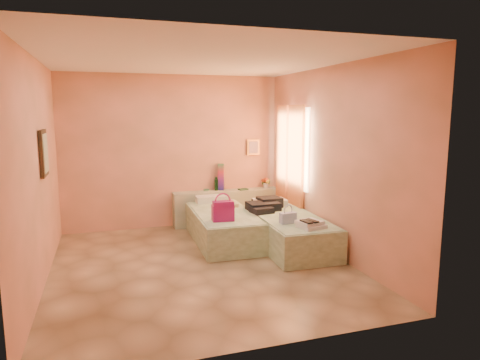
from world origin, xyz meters
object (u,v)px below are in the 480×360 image
object	(u,v)px
water_bottle	(216,184)
flower_vase	(266,182)
headboard_ledge	(227,207)
magenta_handbag	(223,211)
green_book	(243,189)
blue_handbag	(288,218)
bed_right	(288,232)
bed_left	(223,226)
towel_stack	(311,224)

from	to	relation	value
water_bottle	flower_vase	xyz separation A→B (m)	(1.00, -0.03, -0.00)
headboard_ledge	magenta_handbag	distance (m)	1.76
headboard_ledge	green_book	bearing A→B (deg)	-11.21
headboard_ledge	blue_handbag	distance (m)	2.12
bed_right	bed_left	bearing A→B (deg)	145.75
headboard_ledge	magenta_handbag	size ratio (longest dim) A/B	6.32
magenta_handbag	green_book	bearing A→B (deg)	65.81
water_bottle	flower_vase	world-z (taller)	water_bottle
blue_handbag	towel_stack	bearing A→B (deg)	-65.14
green_book	bed_right	bearing A→B (deg)	-93.77
magenta_handbag	bed_left	bearing A→B (deg)	79.06
headboard_ledge	blue_handbag	bearing A→B (deg)	-80.53
water_bottle	flower_vase	bearing A→B (deg)	-1.79
green_book	magenta_handbag	size ratio (longest dim) A/B	0.53
bed_left	blue_handbag	distance (m)	1.30
headboard_ledge	bed_right	size ratio (longest dim) A/B	1.02
bed_right	headboard_ledge	bearing A→B (deg)	108.75
towel_stack	headboard_ledge	bearing A→B (deg)	103.06
flower_vase	blue_handbag	world-z (taller)	flower_vase
water_bottle	bed_right	bearing A→B (deg)	-67.77
bed_right	flower_vase	xyz separation A→B (m)	(0.28, 1.72, 0.52)
headboard_ledge	towel_stack	size ratio (longest dim) A/B	5.86
headboard_ledge	green_book	distance (m)	0.46
headboard_ledge	flower_vase	xyz separation A→B (m)	(0.81, 0.02, 0.44)
water_bottle	magenta_handbag	distance (m)	1.73
water_bottle	towel_stack	size ratio (longest dim) A/B	0.70
bed_left	flower_vase	world-z (taller)	flower_vase
headboard_ledge	flower_vase	distance (m)	0.92
towel_stack	flower_vase	bearing A→B (deg)	84.17
bed_left	magenta_handbag	xyz separation A→B (m)	(-0.16, -0.59, 0.40)
water_bottle	magenta_handbag	bearing A→B (deg)	-101.40
green_book	towel_stack	distance (m)	2.37
green_book	towel_stack	xyz separation A→B (m)	(0.25, -2.35, -0.11)
headboard_ledge	towel_stack	bearing A→B (deg)	-76.94
bed_right	blue_handbag	distance (m)	0.53
water_bottle	green_book	world-z (taller)	water_bottle
water_bottle	green_book	bearing A→B (deg)	-12.49
bed_right	flower_vase	world-z (taller)	flower_vase
bed_left	flower_vase	xyz separation A→B (m)	(1.18, 1.07, 0.52)
bed_right	green_book	bearing A→B (deg)	99.06
water_bottle	towel_stack	xyz separation A→B (m)	(0.75, -2.47, -0.22)
bed_left	magenta_handbag	bearing A→B (deg)	-103.15
bed_right	magenta_handbag	size ratio (longest dim) A/B	6.17
bed_right	flower_vase	size ratio (longest dim) A/B	8.38
bed_left	flower_vase	bearing A→B (deg)	43.64
magenta_handbag	towel_stack	world-z (taller)	magenta_handbag
bed_right	water_bottle	bearing A→B (deg)	113.82
blue_handbag	bed_left	bearing A→B (deg)	117.44
bed_right	magenta_handbag	bearing A→B (deg)	178.56
bed_left	water_bottle	size ratio (longest dim) A/B	8.14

